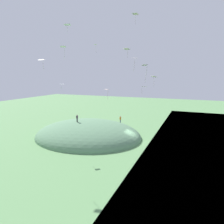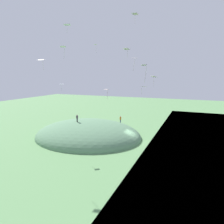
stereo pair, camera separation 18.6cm
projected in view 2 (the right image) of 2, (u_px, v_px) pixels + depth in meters
The scene contains 16 objects.
ground_plane at pixel (132, 142), 39.18m from camera, with size 160.00×160.00×0.00m, color #5E8F56.
grass_hill at pixel (88, 136), 42.94m from camera, with size 22.88×19.61×6.76m, color #5C8762.
person_near_shore at pixel (77, 117), 41.54m from camera, with size 0.43×0.43×1.57m.
person_with_child at pixel (120, 119), 47.76m from camera, with size 0.55×0.55×1.78m.
kite_0 at pixel (134, 59), 32.24m from camera, with size 1.04×0.95×2.09m.
kite_1 at pixel (126, 49), 29.64m from camera, with size 1.21×1.12×1.37m.
kite_2 at pixel (144, 67), 23.83m from camera, with size 0.77×0.74×2.16m.
kite_3 at pixel (62, 85), 35.06m from camera, with size 0.85×0.81×1.19m.
kite_4 at pixel (135, 14), 30.12m from camera, with size 0.87×1.19×1.43m.
kite_5 at pixel (154, 77), 32.43m from camera, with size 1.20×1.19×1.65m.
kite_6 at pixel (106, 90), 30.27m from camera, with size 0.75×0.82×1.57m.
kite_7 at pixel (144, 87), 31.21m from camera, with size 0.92×0.72×1.26m.
kite_8 at pixel (41, 60), 28.91m from camera, with size 0.99×0.77×1.55m.
kite_9 at pixel (63, 48), 33.54m from camera, with size 1.05×0.93×2.09m.
kite_10 at pixel (67, 25), 30.45m from camera, with size 1.16×0.98×1.30m.
kite_11 at pixel (95, 45), 43.04m from camera, with size 0.83×0.77×1.86m.
Camera 2 is at (-10.86, 36.11, 12.78)m, focal length 32.28 mm.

